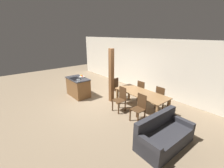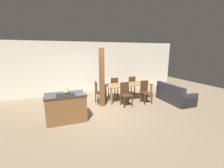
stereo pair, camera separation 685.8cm
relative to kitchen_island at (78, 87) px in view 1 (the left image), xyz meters
The scene contains 14 objects.
ground_plane 1.38m from the kitchen_island, 18.87° to the left, with size 16.00×16.00×0.00m, color #847056.
wall_back 3.51m from the kitchen_island, 68.71° to the left, with size 11.20×0.08×2.70m.
kitchen_island is the anchor object (origin of this frame).
fruit_bowl 0.54m from the kitchen_island, 79.99° to the left, with size 0.25×0.25×0.12m.
wine_glass_near 0.85m from the kitchen_island, 27.50° to the right, with size 0.07×0.07×0.16m.
wine_glass_middle 0.83m from the kitchen_island, 20.55° to the right, with size 0.07×0.07×0.16m.
dining_table 3.15m from the kitchen_island, 22.93° to the left, with size 2.13×0.88×0.74m.
dining_chair_near_left 2.48m from the kitchen_island, 13.14° to the left, with size 0.40×0.40×0.97m.
dining_chair_near_right 3.42m from the kitchen_island, ahead, with size 0.40×0.40×0.97m.
dining_chair_far_left 3.07m from the kitchen_island, 37.98° to the left, with size 0.40×0.40×0.97m.
dining_chair_far_right 3.87m from the kitchen_island, 29.19° to the left, with size 0.40×0.40×0.97m.
dining_chair_head_end 1.90m from the kitchen_island, 40.16° to the left, with size 0.40×0.40×0.97m.
couch 4.62m from the kitchen_island, ahead, with size 0.86×1.67×0.83m.
timber_post 1.87m from the kitchen_island, 30.21° to the left, with size 0.18×0.18×2.35m.
Camera 1 is at (5.10, -3.54, 2.93)m, focal length 24.00 mm.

